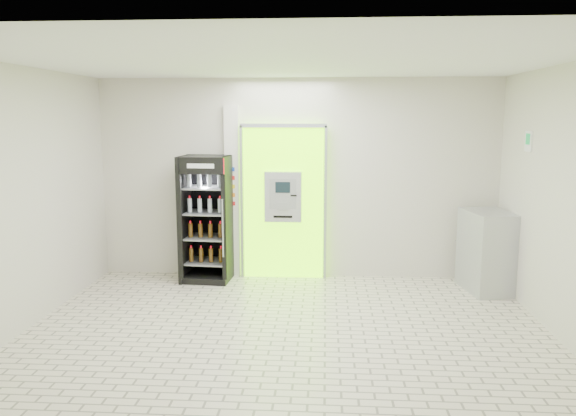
{
  "coord_description": "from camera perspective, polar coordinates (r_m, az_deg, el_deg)",
  "views": [
    {
      "loc": [
        0.43,
        -5.92,
        2.43
      ],
      "look_at": [
        -0.05,
        1.2,
        1.26
      ],
      "focal_mm": 35.0,
      "sensor_mm": 36.0,
      "label": 1
    }
  ],
  "objects": [
    {
      "name": "exit_sign",
      "position": [
        7.76,
        23.25,
        6.25
      ],
      "size": [
        0.02,
        0.22,
        0.26
      ],
      "color": "white",
      "rests_on": "room_shell"
    },
    {
      "name": "room_shell",
      "position": [
        5.97,
        -0.28,
        3.61
      ],
      "size": [
        6.0,
        6.0,
        6.0
      ],
      "color": "beige",
      "rests_on": "ground"
    },
    {
      "name": "steel_cabinet",
      "position": [
        8.36,
        19.62,
        -4.16
      ],
      "size": [
        0.71,
        0.93,
        1.13
      ],
      "rotation": [
        0.0,
        0.0,
        0.17
      ],
      "color": "#A9ACB1",
      "rests_on": "ground"
    },
    {
      "name": "ground",
      "position": [
        6.41,
        -0.26,
        -12.99
      ],
      "size": [
        6.0,
        6.0,
        0.0
      ],
      "primitive_type": "plane",
      "color": "beige",
      "rests_on": "ground"
    },
    {
      "name": "atm_assembly",
      "position": [
        8.45,
        -0.45,
        0.7
      ],
      "size": [
        1.3,
        0.24,
        2.33
      ],
      "color": "#6FE700",
      "rests_on": "ground"
    },
    {
      "name": "beverage_cooler",
      "position": [
        8.44,
        -8.25,
        -1.31
      ],
      "size": [
        0.74,
        0.69,
        1.87
      ],
      "rotation": [
        0.0,
        0.0,
        -0.06
      ],
      "color": "black",
      "rests_on": "ground"
    },
    {
      "name": "pillar",
      "position": [
        8.56,
        -5.65,
        1.64
      ],
      "size": [
        0.22,
        0.11,
        2.6
      ],
      "color": "silver",
      "rests_on": "ground"
    }
  ]
}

